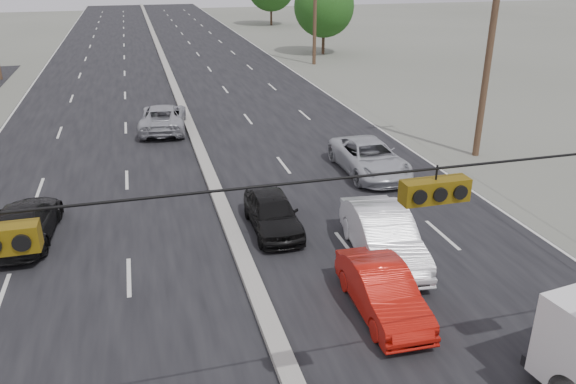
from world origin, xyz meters
name	(u,v)px	position (x,y,z in m)	size (l,w,h in m)	color
road_surface	(179,99)	(0.00, 30.00, 0.00)	(20.00, 160.00, 0.02)	black
center_median	(179,98)	(0.00, 30.00, 0.10)	(0.50, 160.00, 0.20)	gray
utility_pole_right_b	(490,44)	(12.50, 15.00, 5.11)	(1.60, 0.30, 10.00)	#422D1E
utility_pole_right_c	(315,2)	(12.50, 40.00, 5.11)	(1.60, 0.30, 10.00)	#422D1E
traffic_signals	(429,188)	(1.40, 0.00, 5.49)	(25.00, 0.30, 0.54)	black
tree_right_mid	(324,7)	(15.00, 45.00, 4.34)	(5.60, 5.60, 7.14)	#382619
red_sedan	(382,291)	(3.00, 4.48, 0.64)	(1.36, 3.89, 1.28)	#B9140B
queue_car_a	(273,213)	(1.40, 9.90, 0.65)	(1.54, 3.83, 1.31)	black
queue_car_b	(383,236)	(4.19, 7.12, 0.77)	(1.64, 4.69, 1.55)	silver
queue_car_c	(369,158)	(6.70, 14.10, 0.70)	(2.31, 5.01, 1.39)	#B0B2B8
oncoming_near	(25,222)	(-6.60, 11.33, 0.65)	(1.81, 4.45, 1.29)	black
oncoming_far	(163,118)	(-1.40, 23.03, 0.70)	(2.31, 5.01, 1.39)	#9C9EA3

